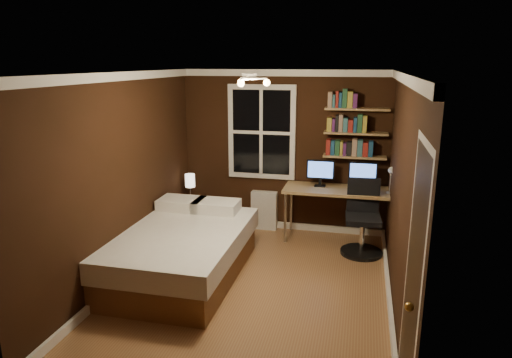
% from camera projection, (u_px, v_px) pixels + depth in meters
% --- Properties ---
extents(floor, '(4.20, 4.20, 0.00)m').
position_uv_depth(floor, '(252.00, 288.00, 5.43)').
color(floor, brown).
rests_on(floor, ground).
extents(wall_back, '(3.20, 0.04, 2.50)m').
position_uv_depth(wall_back, '(284.00, 152.00, 7.10)').
color(wall_back, black).
rests_on(wall_back, ground).
extents(wall_left, '(0.04, 4.20, 2.50)m').
position_uv_depth(wall_left, '(123.00, 179.00, 5.47)').
color(wall_left, black).
rests_on(wall_left, ground).
extents(wall_right, '(0.04, 4.20, 2.50)m').
position_uv_depth(wall_right, '(401.00, 196.00, 4.76)').
color(wall_right, black).
rests_on(wall_right, ground).
extents(ceiling, '(3.20, 4.20, 0.02)m').
position_uv_depth(ceiling, '(252.00, 73.00, 4.80)').
color(ceiling, white).
rests_on(ceiling, wall_back).
extents(window, '(1.06, 0.06, 1.46)m').
position_uv_depth(window, '(262.00, 132.00, 7.06)').
color(window, white).
rests_on(window, wall_back).
extents(door, '(0.03, 0.82, 2.05)m').
position_uv_depth(door, '(412.00, 284.00, 3.36)').
color(door, black).
rests_on(door, ground).
extents(door_knob, '(0.06, 0.06, 0.06)m').
position_uv_depth(door_knob, '(409.00, 307.00, 3.09)').
color(door_knob, '#B58B3A').
rests_on(door_knob, door).
extents(ceiling_fixture, '(0.44, 0.44, 0.18)m').
position_uv_depth(ceiling_fixture, '(250.00, 83.00, 4.73)').
color(ceiling_fixture, beige).
rests_on(ceiling_fixture, ceiling).
extents(bookshelf_lower, '(0.92, 0.22, 0.03)m').
position_uv_depth(bookshelf_lower, '(355.00, 157.00, 6.74)').
color(bookshelf_lower, '#9D794C').
rests_on(bookshelf_lower, wall_back).
extents(books_row_lower, '(0.60, 0.16, 0.23)m').
position_uv_depth(books_row_lower, '(355.00, 148.00, 6.71)').
color(books_row_lower, maroon).
rests_on(books_row_lower, bookshelf_lower).
extents(bookshelf_middle, '(0.92, 0.22, 0.03)m').
position_uv_depth(bookshelf_middle, '(356.00, 133.00, 6.66)').
color(bookshelf_middle, '#9D794C').
rests_on(bookshelf_middle, wall_back).
extents(books_row_middle, '(0.54, 0.16, 0.23)m').
position_uv_depth(books_row_middle, '(356.00, 124.00, 6.62)').
color(books_row_middle, navy).
rests_on(books_row_middle, bookshelf_middle).
extents(bookshelf_upper, '(0.92, 0.22, 0.03)m').
position_uv_depth(bookshelf_upper, '(357.00, 109.00, 6.57)').
color(bookshelf_upper, '#9D794C').
rests_on(bookshelf_upper, wall_back).
extents(books_row_upper, '(0.42, 0.16, 0.23)m').
position_uv_depth(books_row_upper, '(358.00, 100.00, 6.54)').
color(books_row_upper, '#255734').
rests_on(books_row_upper, bookshelf_upper).
extents(bed, '(1.59, 2.20, 0.75)m').
position_uv_depth(bed, '(177.00, 251.00, 5.70)').
color(bed, brown).
rests_on(bed, ground).
extents(nightstand, '(0.50, 0.50, 0.50)m').
position_uv_depth(nightstand, '(191.00, 216.00, 7.18)').
color(nightstand, brown).
rests_on(nightstand, ground).
extents(bedside_lamp, '(0.15, 0.15, 0.44)m').
position_uv_depth(bedside_lamp, '(190.00, 188.00, 7.06)').
color(bedside_lamp, silver).
rests_on(bedside_lamp, nightstand).
extents(radiator, '(0.41, 0.14, 0.62)m').
position_uv_depth(radiator, '(264.00, 210.00, 7.29)').
color(radiator, beige).
rests_on(radiator, ground).
extents(desk, '(1.68, 0.63, 0.80)m').
position_uv_depth(desk, '(341.00, 193.00, 6.70)').
color(desk, '#9D794C').
rests_on(desk, ground).
extents(monitor_left, '(0.41, 0.12, 0.40)m').
position_uv_depth(monitor_left, '(320.00, 173.00, 6.79)').
color(monitor_left, black).
rests_on(monitor_left, desk).
extents(monitor_right, '(0.41, 0.12, 0.40)m').
position_uv_depth(monitor_right, '(363.00, 175.00, 6.65)').
color(monitor_right, black).
rests_on(monitor_right, desk).
extents(desk_lamp, '(0.14, 0.32, 0.44)m').
position_uv_depth(desk_lamp, '(391.00, 180.00, 6.34)').
color(desk_lamp, silver).
rests_on(desk_lamp, desk).
extents(office_chair, '(0.57, 0.57, 1.04)m').
position_uv_depth(office_chair, '(362.00, 225.00, 6.34)').
color(office_chair, black).
rests_on(office_chair, ground).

